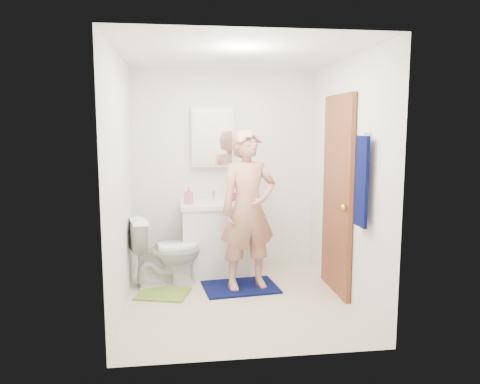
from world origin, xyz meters
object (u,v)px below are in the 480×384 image
toilet (166,251)px  toothbrush_cup (232,197)px  medicine_cabinet (213,137)px  towel (362,182)px  soap_dispenser (189,195)px  man (248,210)px  vanity_cabinet (215,240)px

toilet → toothbrush_cup: size_ratio=6.93×
medicine_cabinet → toilet: 1.46m
toilet → toothbrush_cup: toothbrush_cup is taller
towel → toilet: towel is taller
medicine_cabinet → soap_dispenser: size_ratio=3.55×
towel → toothbrush_cup: 1.90m
medicine_cabinet → toothbrush_cup: bearing=-26.2°
toothbrush_cup → man: size_ratio=0.07×
toothbrush_cup → man: man is taller
man → towel: bearing=-57.8°
medicine_cabinet → toothbrush_cup: medicine_cabinet is taller
vanity_cabinet → towel: (1.18, -1.48, 0.85)m
toothbrush_cup → towel: bearing=-59.1°
vanity_cabinet → toilet: (-0.57, -0.36, -0.02)m
medicine_cabinet → toilet: size_ratio=0.92×
towel → soap_dispenser: (-1.48, 1.43, -0.30)m
vanity_cabinet → man: size_ratio=0.48×
toothbrush_cup → toilet: bearing=-149.2°
vanity_cabinet → man: man is taller
toilet → soap_dispenser: bearing=-54.5°
vanity_cabinet → towel: bearing=-51.5°
towel → man: 1.30m
toilet → toothbrush_cup: bearing=-72.4°
man → vanity_cabinet: bearing=104.5°
medicine_cabinet → soap_dispenser: (-0.30, -0.28, -0.65)m
soap_dispenser → toothbrush_cup: size_ratio=1.79×
toothbrush_cup → soap_dispenser: bearing=-162.3°
vanity_cabinet → towel: size_ratio=1.00×
toothbrush_cup → medicine_cabinet: bearing=153.8°
vanity_cabinet → man: bearing=-63.0°
towel → soap_dispenser: towel is taller
vanity_cabinet → medicine_cabinet: (0.00, 0.22, 1.20)m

